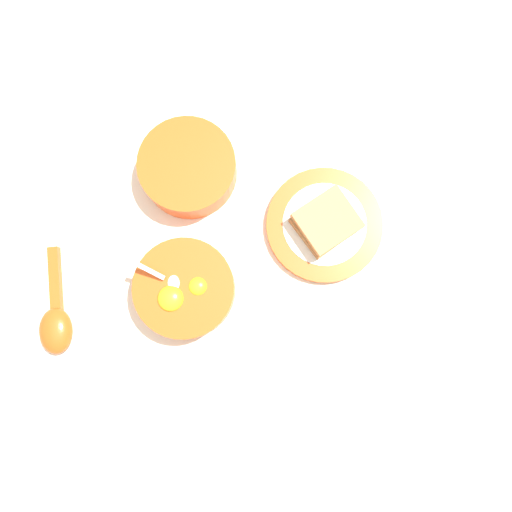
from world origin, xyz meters
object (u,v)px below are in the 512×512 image
(toast_plate, at_px, (324,225))
(congee_bowl, at_px, (188,168))
(egg_bowl, at_px, (185,289))
(soup_spoon, at_px, (56,322))
(toast_sandwich, at_px, (326,222))

(toast_plate, bearing_deg, congee_bowl, -115.00)
(egg_bowl, distance_m, toast_plate, 0.25)
(toast_plate, xyz_separation_m, soup_spoon, (0.14, -0.45, 0.01))
(soup_spoon, bearing_deg, congee_bowl, 136.89)
(toast_plate, relative_size, soup_spoon, 1.10)
(toast_plate, bearing_deg, toast_sandwich, -16.46)
(toast_plate, distance_m, soup_spoon, 0.47)
(toast_plate, xyz_separation_m, congee_bowl, (-0.10, -0.22, 0.02))
(toast_plate, distance_m, toast_sandwich, 0.03)
(toast_sandwich, height_order, congee_bowl, congee_bowl)
(egg_bowl, height_order, toast_plate, egg_bowl)
(toast_sandwich, distance_m, congee_bowl, 0.24)
(toast_plate, height_order, toast_sandwich, toast_sandwich)
(egg_bowl, bearing_deg, toast_sandwich, 112.21)
(egg_bowl, relative_size, toast_plate, 0.82)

